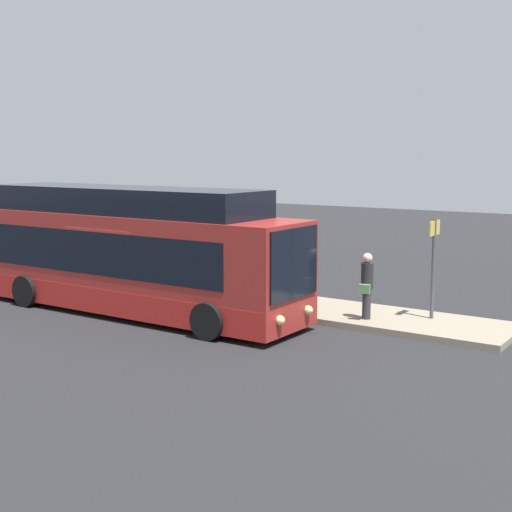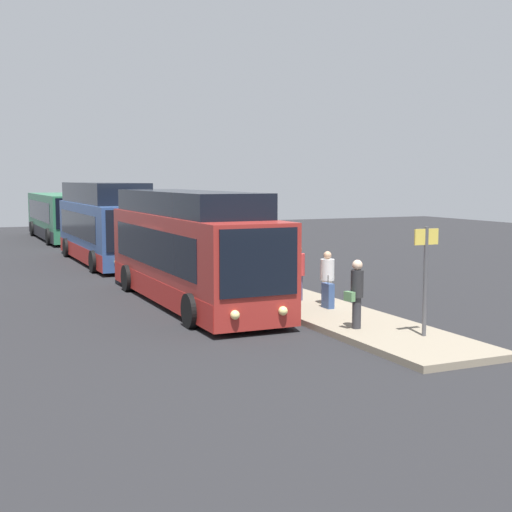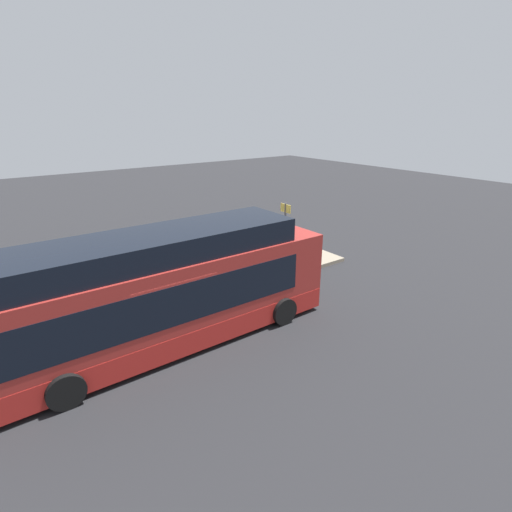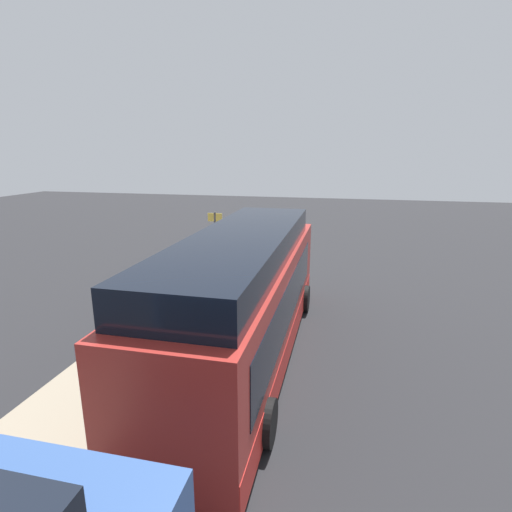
{
  "view_description": "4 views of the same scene",
  "coord_description": "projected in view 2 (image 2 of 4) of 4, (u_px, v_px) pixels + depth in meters",
  "views": [
    {
      "loc": [
        14.23,
        -14.55,
        4.52
      ],
      "look_at": [
        3.96,
        0.58,
        1.87
      ],
      "focal_mm": 50.0,
      "sensor_mm": 36.0,
      "label": 1
    },
    {
      "loc": [
        21.5,
        -7.31,
        3.96
      ],
      "look_at": [
        3.96,
        0.58,
        1.87
      ],
      "focal_mm": 50.0,
      "sensor_mm": 36.0,
      "label": 2
    },
    {
      "loc": [
        -4.06,
        -10.28,
        6.78
      ],
      "look_at": [
        3.96,
        0.58,
        1.87
      ],
      "focal_mm": 28.0,
      "sensor_mm": 36.0,
      "label": 3
    },
    {
      "loc": [
        -9.51,
        -2.49,
        5.49
      ],
      "look_at": [
        3.96,
        0.58,
        1.87
      ],
      "focal_mm": 28.0,
      "sensor_mm": 36.0,
      "label": 4
    }
  ],
  "objects": [
    {
      "name": "passenger_waiting",
      "position": [
        298.0,
        271.0,
        22.22
      ],
      "size": [
        0.58,
        0.58,
        1.72
      ],
      "rotation": [
        0.0,
        0.0,
        -0.51
      ],
      "color": "#4C476B",
      "rests_on": "platform"
    },
    {
      "name": "bus_third",
      "position": [
        58.0,
        217.0,
        46.45
      ],
      "size": [
        11.91,
        2.71,
        2.95
      ],
      "color": "#2D704C",
      "rests_on": "ground"
    },
    {
      "name": "suitcase",
      "position": [
        328.0,
        296.0,
        20.94
      ],
      "size": [
        0.43,
        0.2,
        0.98
      ],
      "color": "#334C7F",
      "rests_on": "platform"
    },
    {
      "name": "platform",
      "position": [
        271.0,
        294.0,
        24.07
      ],
      "size": [
        20.0,
        2.6,
        0.17
      ],
      "color": "gray",
      "rests_on": "ground"
    },
    {
      "name": "passenger_with_bags",
      "position": [
        327.0,
        276.0,
        21.5
      ],
      "size": [
        0.49,
        0.49,
        1.62
      ],
      "rotation": [
        0.0,
        0.0,
        -2.96
      ],
      "color": "silver",
      "rests_on": "platform"
    },
    {
      "name": "bus_second",
      "position": [
        105.0,
        227.0,
        33.71
      ],
      "size": [
        10.6,
        2.88,
        3.77
      ],
      "color": "#33518C",
      "rests_on": "ground"
    },
    {
      "name": "ground",
      "position": [
        189.0,
        302.0,
        22.9
      ],
      "size": [
        80.0,
        80.0,
        0.0
      ],
      "primitive_type": "plane",
      "color": "#232326"
    },
    {
      "name": "trash_bin",
      "position": [
        239.0,
        279.0,
        24.67
      ],
      "size": [
        0.44,
        0.44,
        0.65
      ],
      "color": "#2D4C33",
      "rests_on": "platform"
    },
    {
      "name": "sign_post",
      "position": [
        426.0,
        269.0,
        17.08
      ],
      "size": [
        0.1,
        0.68,
        2.65
      ],
      "color": "#4C4C51",
      "rests_on": "platform"
    },
    {
      "name": "bus_lead",
      "position": [
        189.0,
        253.0,
        22.61
      ],
      "size": [
        10.67,
        2.7,
        3.57
      ],
      "color": "maroon",
      "rests_on": "ground"
    },
    {
      "name": "passenger_boarding",
      "position": [
        356.0,
        291.0,
        18.0
      ],
      "size": [
        0.4,
        0.55,
        1.76
      ],
      "rotation": [
        0.0,
        0.0,
        -2.92
      ],
      "color": "#2D2D33",
      "rests_on": "platform"
    }
  ]
}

